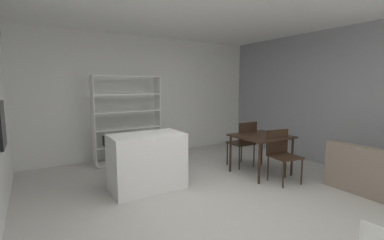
# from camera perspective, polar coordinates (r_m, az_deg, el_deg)

# --- Properties ---
(ground_plane) EXTENTS (8.67, 8.67, 0.00)m
(ground_plane) POSITION_cam_1_polar(r_m,az_deg,el_deg) (3.94, 4.68, -17.51)
(ground_plane) COLOR beige
(back_partition) EXTENTS (6.31, 0.06, 2.77)m
(back_partition) POSITION_cam_1_polar(r_m,az_deg,el_deg) (6.37, -11.84, 4.84)
(back_partition) COLOR silver
(back_partition) RESTS_ON ground_plane
(right_partition_gray) EXTENTS (0.06, 6.30, 2.77)m
(right_partition_gray) POSITION_cam_1_polar(r_m,az_deg,el_deg) (5.97, 30.05, 3.84)
(right_partition_gray) COLOR gray
(right_partition_gray) RESTS_ON ground_plane
(built_in_oven) EXTENTS (0.06, 0.58, 0.60)m
(built_in_oven) POSITION_cam_1_polar(r_m,az_deg,el_deg) (4.23, -35.50, -0.75)
(built_in_oven) COLOR black
(built_in_oven) RESTS_ON ground_plane
(kitchen_island) EXTENTS (1.14, 0.66, 0.89)m
(kitchen_island) POSITION_cam_1_polar(r_m,az_deg,el_deg) (4.38, -9.55, -8.71)
(kitchen_island) COLOR white
(kitchen_island) RESTS_ON ground_plane
(open_bookshelf) EXTENTS (1.43, 0.34, 1.85)m
(open_bookshelf) POSITION_cam_1_polar(r_m,az_deg,el_deg) (5.90, -13.86, -0.21)
(open_bookshelf) COLOR white
(open_bookshelf) RESTS_ON ground_plane
(dining_table) EXTENTS (0.94, 0.88, 0.73)m
(dining_table) POSITION_cam_1_polar(r_m,az_deg,el_deg) (5.15, 14.51, -4.06)
(dining_table) COLOR black
(dining_table) RESTS_ON ground_plane
(dining_chair_near) EXTENTS (0.51, 0.50, 0.89)m
(dining_chair_near) POSITION_cam_1_polar(r_m,az_deg,el_deg) (4.88, 18.49, -6.27)
(dining_chair_near) COLOR black
(dining_chair_near) RESTS_ON ground_plane
(dining_chair_far) EXTENTS (0.45, 0.45, 0.93)m
(dining_chair_far) POSITION_cam_1_polar(r_m,az_deg,el_deg) (5.49, 11.03, -4.20)
(dining_chair_far) COLOR black
(dining_chair_far) RESTS_ON ground_plane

